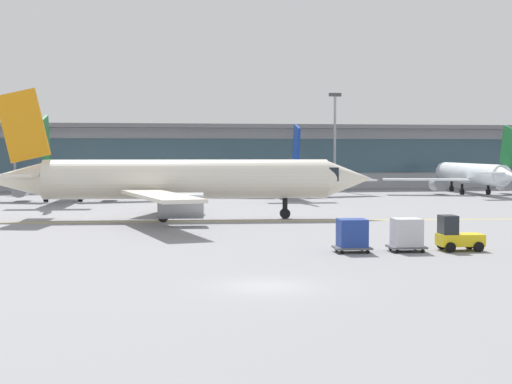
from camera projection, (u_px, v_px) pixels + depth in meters
ground_plane at (266, 286)px, 34.27m from camera, size 400.00×400.00×0.00m
taxiway_centreline_stripe at (189, 221)px, 64.86m from camera, size 109.70×8.83×0.01m
terminal_concourse at (167, 156)px, 117.78m from camera, size 202.71×11.00×9.60m
gate_airplane_2 at (65, 176)px, 90.38m from camera, size 26.41×28.52×9.44m
gate_airplane_3 at (280, 175)px, 98.97m from camera, size 24.80×26.62×8.83m
gate_airplane_4 at (472, 174)px, 104.22m from camera, size 24.84×26.69×8.85m
taxiing_regional_jet at (182, 180)px, 66.61m from camera, size 33.39×30.95×11.05m
baggage_tug at (456, 236)px, 46.17m from camera, size 2.66×1.72×2.10m
cargo_dolly_lead at (407, 234)px, 45.80m from camera, size 2.17×1.69×1.94m
cargo_dolly_trailing at (352, 234)px, 45.42m from camera, size 2.17×1.69×1.94m
apron_light_mast_1 at (14, 139)px, 107.58m from camera, size 1.80×0.36×13.27m
apron_light_mast_2 at (335, 137)px, 112.25m from camera, size 1.80×0.36×13.96m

